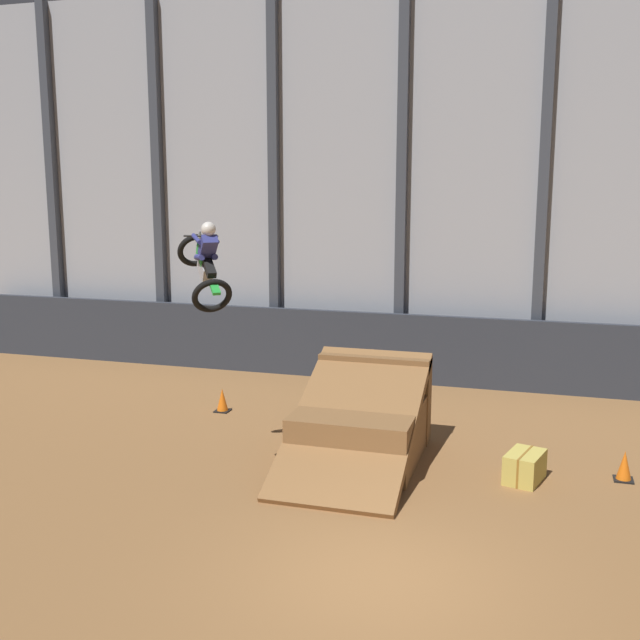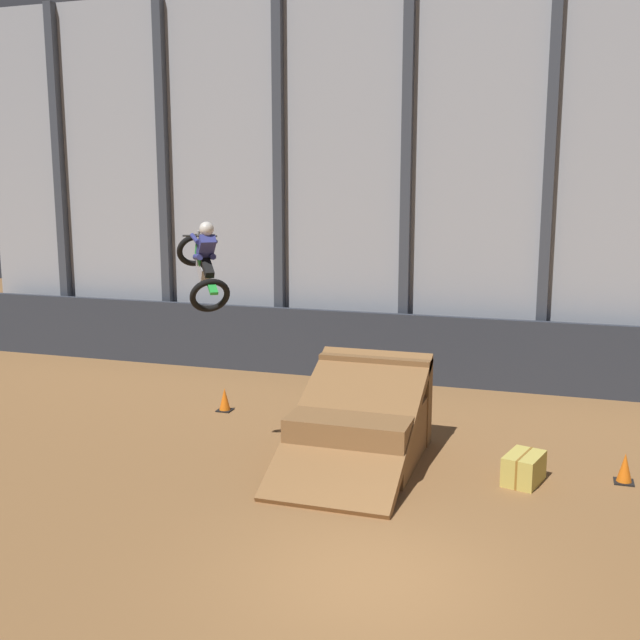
{
  "view_description": "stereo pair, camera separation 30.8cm",
  "coord_description": "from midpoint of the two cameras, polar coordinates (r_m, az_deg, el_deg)",
  "views": [
    {
      "loc": [
        1.98,
        -9.62,
        5.52
      ],
      "look_at": [
        -2.4,
        5.06,
        2.77
      ],
      "focal_mm": 42.0,
      "sensor_mm": 36.0,
      "label": 1
    },
    {
      "loc": [
        2.27,
        -9.53,
        5.52
      ],
      "look_at": [
        -2.4,
        5.06,
        2.77
      ],
      "focal_mm": 42.0,
      "sensor_mm": 36.0,
      "label": 2
    }
  ],
  "objects": [
    {
      "name": "dirt_ramp",
      "position": [
        15.61,
        2.7,
        -7.83
      ],
      "size": [
        2.44,
        4.27,
        2.06
      ],
      "color": "brown",
      "rests_on": "ground_plane"
    },
    {
      "name": "traffic_cone_arena_edge",
      "position": [
        15.51,
        21.64,
        -10.32
      ],
      "size": [
        0.36,
        0.36,
        0.58
      ],
      "color": "black",
      "rests_on": "ground_plane"
    },
    {
      "name": "hay_bale_trackside",
      "position": [
        14.9,
        14.75,
        -10.77
      ],
      "size": [
        0.82,
        1.03,
        0.57
      ],
      "rotation": [
        0.0,
        0.0,
        1.31
      ],
      "color": "#CCB751",
      "rests_on": "ground_plane"
    },
    {
      "name": "traffic_cone_near_ramp",
      "position": [
        18.83,
        -7.92,
        -6.09
      ],
      "size": [
        0.36,
        0.36,
        0.58
      ],
      "color": "black",
      "rests_on": "ground_plane"
    },
    {
      "name": "rider_bike_solo",
      "position": [
        13.85,
        -9.37,
        4.33
      ],
      "size": [
        1.6,
        1.77,
        1.7
      ],
      "rotation": [
        0.53,
        0.0,
        0.66
      ],
      "color": "black"
    },
    {
      "name": "ground_plane",
      "position": [
        11.25,
        3.77,
        -19.23
      ],
      "size": [
        60.0,
        60.0,
        0.0
      ],
      "primitive_type": "plane",
      "color": "olive"
    },
    {
      "name": "arena_back_wall",
      "position": [
        21.24,
        11.04,
        10.17
      ],
      "size": [
        32.0,
        0.4,
        11.18
      ],
      "color": "#A3A8B2",
      "rests_on": "ground_plane"
    },
    {
      "name": "lower_barrier",
      "position": [
        21.06,
        10.43,
        -2.43
      ],
      "size": [
        31.36,
        0.2,
        1.98
      ],
      "color": "#2D333D",
      "rests_on": "ground_plane"
    }
  ]
}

